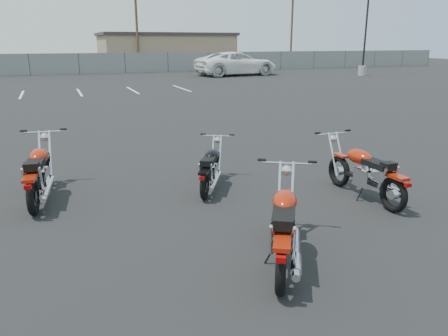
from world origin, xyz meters
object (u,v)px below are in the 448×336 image
object	(u,v)px
motorcycle_second_black	(211,168)
motorcycle_third_red	(284,226)
motorcycle_rear_red	(365,173)
motorcycle_front_red	(39,173)
white_van	(236,57)

from	to	relation	value
motorcycle_second_black	motorcycle_third_red	bearing A→B (deg)	-92.23
motorcycle_second_black	motorcycle_third_red	world-z (taller)	motorcycle_third_red
motorcycle_second_black	motorcycle_rear_red	distance (m)	2.87
motorcycle_front_red	motorcycle_rear_red	world-z (taller)	motorcycle_front_red
motorcycle_third_red	white_van	distance (m)	32.78
motorcycle_front_red	white_van	world-z (taller)	white_van
motorcycle_rear_red	motorcycle_front_red	bearing A→B (deg)	159.48
motorcycle_rear_red	white_van	bearing A→B (deg)	71.48
motorcycle_third_red	white_van	bearing A→B (deg)	68.14
motorcycle_front_red	motorcycle_second_black	xyz separation A→B (m)	(3.07, -0.53, -0.09)
motorcycle_front_red	white_van	size ratio (longest dim) A/B	0.28
motorcycle_rear_red	motorcycle_second_black	bearing A→B (deg)	147.83
motorcycle_third_red	motorcycle_rear_red	distance (m)	3.01
motorcycle_front_red	motorcycle_second_black	bearing A→B (deg)	-9.81
motorcycle_front_red	white_van	distance (m)	30.76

